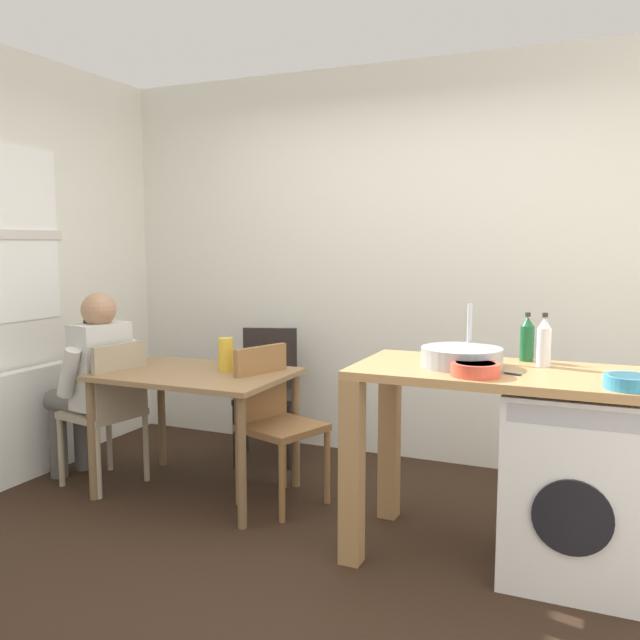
{
  "coord_description": "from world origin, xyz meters",
  "views": [
    {
      "loc": [
        1.34,
        -2.71,
        1.5
      ],
      "look_at": [
        -0.02,
        0.45,
        1.1
      ],
      "focal_mm": 37.39,
      "sensor_mm": 36.0,
      "label": 1
    }
  ],
  "objects_px": {
    "mixing_bowl": "(475,368)",
    "chair_person_seat": "(110,406)",
    "bottle_tall_green": "(527,339)",
    "bottle_squat_brown": "(544,342)",
    "colander": "(630,381)",
    "vase": "(226,354)",
    "chair_opposite": "(274,415)",
    "dining_table": "(196,388)",
    "washing_machine": "(576,483)",
    "chair_spare_by_wall": "(268,386)",
    "seated_person": "(92,376)"
  },
  "relations": [
    {
      "from": "seated_person",
      "to": "colander",
      "type": "distance_m",
      "value": 3.05
    },
    {
      "from": "mixing_bowl",
      "to": "chair_spare_by_wall",
      "type": "bearing_deg",
      "value": 144.97
    },
    {
      "from": "chair_spare_by_wall",
      "to": "washing_machine",
      "type": "xyz_separation_m",
      "value": [
        2.05,
        -0.94,
        -0.08
      ]
    },
    {
      "from": "dining_table",
      "to": "vase",
      "type": "height_order",
      "value": "vase"
    },
    {
      "from": "bottle_tall_green",
      "to": "mixing_bowl",
      "type": "distance_m",
      "value": 0.51
    },
    {
      "from": "chair_person_seat",
      "to": "seated_person",
      "type": "relative_size",
      "value": 0.75
    },
    {
      "from": "dining_table",
      "to": "chair_person_seat",
      "type": "bearing_deg",
      "value": -168.18
    },
    {
      "from": "dining_table",
      "to": "chair_person_seat",
      "type": "xyz_separation_m",
      "value": [
        -0.55,
        -0.11,
        -0.14
      ]
    },
    {
      "from": "chair_person_seat",
      "to": "chair_spare_by_wall",
      "type": "distance_m",
      "value": 1.08
    },
    {
      "from": "washing_machine",
      "to": "bottle_squat_brown",
      "type": "distance_m",
      "value": 0.65
    },
    {
      "from": "mixing_bowl",
      "to": "chair_opposite",
      "type": "bearing_deg",
      "value": 160.04
    },
    {
      "from": "bottle_tall_green",
      "to": "bottle_squat_brown",
      "type": "height_order",
      "value": "bottle_squat_brown"
    },
    {
      "from": "bottle_tall_green",
      "to": "dining_table",
      "type": "bearing_deg",
      "value": -176.7
    },
    {
      "from": "seated_person",
      "to": "colander",
      "type": "relative_size",
      "value": 6.0
    },
    {
      "from": "colander",
      "to": "vase",
      "type": "xyz_separation_m",
      "value": [
        -2.16,
        0.49,
        -0.11
      ]
    },
    {
      "from": "seated_person",
      "to": "bottle_tall_green",
      "type": "distance_m",
      "value": 2.6
    },
    {
      "from": "chair_opposite",
      "to": "mixing_bowl",
      "type": "distance_m",
      "value": 1.37
    },
    {
      "from": "dining_table",
      "to": "vase",
      "type": "bearing_deg",
      "value": 33.69
    },
    {
      "from": "bottle_squat_brown",
      "to": "colander",
      "type": "relative_size",
      "value": 1.27
    },
    {
      "from": "chair_person_seat",
      "to": "chair_opposite",
      "type": "xyz_separation_m",
      "value": [
        1.03,
        0.19,
        0.0
      ]
    },
    {
      "from": "chair_spare_by_wall",
      "to": "seated_person",
      "type": "xyz_separation_m",
      "value": [
        -0.78,
        -0.85,
        0.16
      ]
    },
    {
      "from": "washing_machine",
      "to": "vase",
      "type": "distance_m",
      "value": 2.04
    },
    {
      "from": "colander",
      "to": "chair_opposite",
      "type": "bearing_deg",
      "value": 165.8
    },
    {
      "from": "seated_person",
      "to": "chair_spare_by_wall",
      "type": "bearing_deg",
      "value": -31.24
    },
    {
      "from": "chair_spare_by_wall",
      "to": "colander",
      "type": "distance_m",
      "value": 2.56
    },
    {
      "from": "bottle_tall_green",
      "to": "colander",
      "type": "xyz_separation_m",
      "value": [
        0.45,
        -0.5,
        -0.08
      ]
    },
    {
      "from": "chair_spare_by_wall",
      "to": "vase",
      "type": "bearing_deg",
      "value": 77.73
    },
    {
      "from": "mixing_bowl",
      "to": "bottle_tall_green",
      "type": "bearing_deg",
      "value": 71.2
    },
    {
      "from": "mixing_bowl",
      "to": "chair_person_seat",
      "type": "bearing_deg",
      "value": 173.54
    },
    {
      "from": "chair_person_seat",
      "to": "bottle_tall_green",
      "type": "distance_m",
      "value": 2.48
    },
    {
      "from": "washing_machine",
      "to": "mixing_bowl",
      "type": "distance_m",
      "value": 0.7
    },
    {
      "from": "bottle_tall_green",
      "to": "vase",
      "type": "bearing_deg",
      "value": -179.75
    },
    {
      "from": "chair_person_seat",
      "to": "bottle_tall_green",
      "type": "bearing_deg",
      "value": -73.52
    },
    {
      "from": "bottle_squat_brown",
      "to": "chair_opposite",
      "type": "bearing_deg",
      "value": 176.47
    },
    {
      "from": "dining_table",
      "to": "bottle_squat_brown",
      "type": "bearing_deg",
      "value": -0.47
    },
    {
      "from": "washing_machine",
      "to": "mixing_bowl",
      "type": "relative_size",
      "value": 4.02
    },
    {
      "from": "dining_table",
      "to": "chair_person_seat",
      "type": "distance_m",
      "value": 0.58
    },
    {
      "from": "colander",
      "to": "vase",
      "type": "bearing_deg",
      "value": 167.26
    },
    {
      "from": "bottle_squat_brown",
      "to": "vase",
      "type": "height_order",
      "value": "bottle_squat_brown"
    },
    {
      "from": "chair_opposite",
      "to": "bottle_squat_brown",
      "type": "height_order",
      "value": "bottle_squat_brown"
    },
    {
      "from": "vase",
      "to": "chair_spare_by_wall",
      "type": "bearing_deg",
      "value": 96.27
    },
    {
      "from": "chair_opposite",
      "to": "bottle_squat_brown",
      "type": "distance_m",
      "value": 1.57
    },
    {
      "from": "bottle_tall_green",
      "to": "vase",
      "type": "height_order",
      "value": "bottle_tall_green"
    },
    {
      "from": "chair_spare_by_wall",
      "to": "bottle_tall_green",
      "type": "xyz_separation_m",
      "value": [
        1.79,
        -0.66,
        0.52
      ]
    },
    {
      "from": "chair_spare_by_wall",
      "to": "vase",
      "type": "distance_m",
      "value": 0.75
    },
    {
      "from": "bottle_tall_green",
      "to": "bottle_squat_brown",
      "type": "relative_size",
      "value": 0.94
    },
    {
      "from": "seated_person",
      "to": "vase",
      "type": "relative_size",
      "value": 6.06
    },
    {
      "from": "dining_table",
      "to": "bottle_tall_green",
      "type": "xyz_separation_m",
      "value": [
        1.86,
        0.11,
        0.38
      ]
    },
    {
      "from": "chair_opposite",
      "to": "colander",
      "type": "bearing_deg",
      "value": 95.39
    },
    {
      "from": "bottle_squat_brown",
      "to": "seated_person",
      "type": "bearing_deg",
      "value": -178.55
    }
  ]
}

